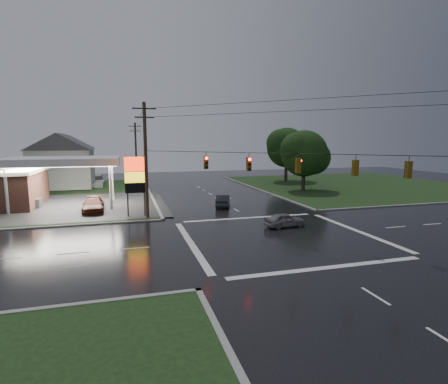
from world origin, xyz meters
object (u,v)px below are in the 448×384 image
object	(u,v)px
utility_pole_n	(136,152)
house_near	(62,160)
pylon_sign	(135,176)
house_far	(67,157)
car_pump	(93,205)
car_crossing	(285,220)
tree_ne_near	(305,154)
car_north	(223,200)
utility_pole_nw	(146,159)
tree_ne_far	(287,148)

from	to	relation	value
utility_pole_n	house_near	world-z (taller)	utility_pole_n
pylon_sign	house_far	xyz separation A→B (m)	(-11.45, 37.50, 0.39)
pylon_sign	utility_pole_n	world-z (taller)	utility_pole_n
house_near	car_pump	xyz separation A→B (m)	(6.17, -22.00, -3.65)
house_far	car_crossing	xyz separation A→B (m)	(23.76, -45.18, -3.80)
tree_ne_near	car_north	bearing A→B (deg)	-150.29
utility_pole_n	tree_ne_near	size ratio (longest dim) A/B	1.17
utility_pole_nw	car_north	distance (m)	10.81
tree_ne_near	car_crossing	distance (m)	23.33
utility_pole_n	house_far	world-z (taller)	utility_pole_n
car_crossing	utility_pole_n	bearing A→B (deg)	12.22
tree_ne_near	utility_pole_n	bearing A→B (deg)	145.90
pylon_sign	utility_pole_nw	xyz separation A→B (m)	(1.00, -1.00, 1.71)
car_pump	house_near	bearing A→B (deg)	103.74
tree_ne_near	car_north	xyz separation A→B (m)	(-14.94, -8.53, -4.88)
utility_pole_nw	tree_ne_far	bearing A→B (deg)	42.59
house_far	car_north	bearing A→B (deg)	-58.51
house_far	car_pump	xyz separation A→B (m)	(7.17, -34.00, -3.65)
tree_ne_near	car_crossing	xyz separation A→B (m)	(-12.33, -19.17, -4.95)
house_near	tree_ne_far	world-z (taller)	tree_ne_far
pylon_sign	house_near	xyz separation A→B (m)	(-10.45, 25.50, 0.39)
pylon_sign	tree_ne_far	bearing A→B (deg)	40.35
tree_ne_near	car_north	size ratio (longest dim) A/B	2.17
utility_pole_n	tree_ne_near	world-z (taller)	utility_pole_n
house_near	car_crossing	xyz separation A→B (m)	(22.76, -33.18, -3.80)
house_near	tree_ne_near	world-z (taller)	tree_ne_near
car_crossing	tree_ne_far	bearing A→B (deg)	-31.81
tree_ne_far	car_north	world-z (taller)	tree_ne_far
pylon_sign	tree_ne_near	world-z (taller)	tree_ne_near
utility_pole_n	tree_ne_near	bearing A→B (deg)	-34.10
house_far	tree_ne_far	xyz separation A→B (m)	(39.10, -14.01, 1.77)
utility_pole_nw	car_pump	distance (m)	8.53
utility_pole_nw	house_far	world-z (taller)	utility_pole_nw
car_north	car_pump	size ratio (longest dim) A/B	0.79
utility_pole_n	car_north	world-z (taller)	utility_pole_n
pylon_sign	car_north	distance (m)	10.68
utility_pole_nw	house_near	bearing A→B (deg)	113.37
house_far	car_north	world-z (taller)	house_far
utility_pole_nw	car_crossing	bearing A→B (deg)	-30.55
house_near	car_north	bearing A→B (deg)	-48.19
utility_pole_nw	house_far	bearing A→B (deg)	107.92
utility_pole_nw	tree_ne_far	world-z (taller)	utility_pole_nw
tree_ne_near	car_crossing	size ratio (longest dim) A/B	2.51
car_crossing	house_near	bearing A→B (deg)	28.84
house_far	utility_pole_n	bearing A→B (deg)	-38.77
pylon_sign	utility_pole_nw	bearing A→B (deg)	-45.00
tree_ne_near	car_crossing	world-z (taller)	tree_ne_near
house_far	tree_ne_far	world-z (taller)	tree_ne_far
house_far	car_north	xyz separation A→B (m)	(21.15, -34.53, -3.73)
utility_pole_n	car_pump	xyz separation A→B (m)	(-5.28, -24.00, -4.71)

